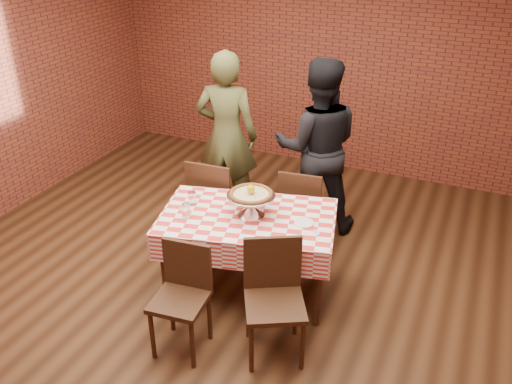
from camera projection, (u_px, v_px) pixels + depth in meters
ground at (213, 291)px, 4.80m from camera, size 6.00×6.00×0.00m
back_wall at (325, 53)px, 6.56m from camera, size 5.50×0.00×5.50m
table at (248, 254)px, 4.65m from camera, size 1.57×1.15×0.75m
tablecloth at (248, 228)px, 4.53m from camera, size 1.62×1.20×0.24m
pizza_stand at (251, 205)px, 4.45m from camera, size 0.45×0.45×0.18m
pizza at (251, 194)px, 4.40m from camera, size 0.39×0.39×0.03m
lemon at (251, 189)px, 4.38m from camera, size 0.07×0.07×0.08m
water_glass_left at (186, 211)px, 4.43m from camera, size 0.08×0.08×0.11m
water_glass_right at (192, 198)px, 4.63m from camera, size 0.08×0.08×0.11m
side_plate at (304, 223)px, 4.36m from camera, size 0.19×0.19×0.01m
sweetener_packet_a at (317, 231)px, 4.25m from camera, size 0.06×0.06×0.00m
sweetener_packet_b at (316, 233)px, 4.22m from camera, size 0.05×0.04×0.00m
condiment_caddy at (255, 191)px, 4.71m from camera, size 0.12×0.11×0.14m
chair_near_left at (180, 303)px, 3.99m from camera, size 0.42×0.42×0.86m
chair_near_right at (275, 305)px, 3.94m from camera, size 0.58×0.58×0.91m
chair_far_left at (218, 200)px, 5.33m from camera, size 0.47×0.47×0.93m
chair_far_right at (303, 208)px, 5.23m from camera, size 0.45×0.45×0.88m
diner_olive at (227, 136)px, 5.66m from camera, size 0.72×0.53×1.80m
diner_black at (317, 147)px, 5.40m from camera, size 1.05×0.94×1.79m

